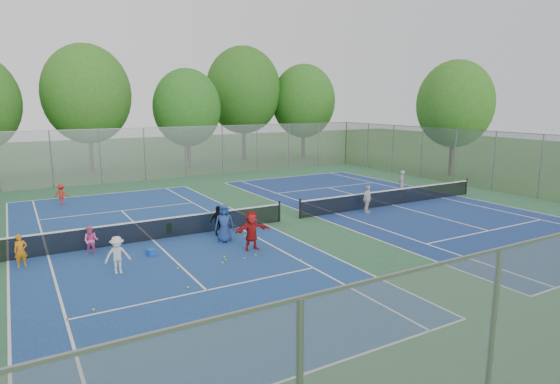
# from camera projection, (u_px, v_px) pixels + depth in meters

# --- Properties ---
(ground) EXTENTS (120.00, 120.00, 0.00)m
(ground) POSITION_uv_depth(u_px,v_px,m) (290.00, 220.00, 23.81)
(ground) COLOR #29591B
(ground) RESTS_ON ground
(court_pad) EXTENTS (32.00, 32.00, 0.01)m
(court_pad) POSITION_uv_depth(u_px,v_px,m) (290.00, 220.00, 23.81)
(court_pad) COLOR #2D5F3D
(court_pad) RESTS_ON ground
(court_left) EXTENTS (10.97, 23.77, 0.01)m
(court_left) POSITION_uv_depth(u_px,v_px,m) (153.00, 240.00, 20.37)
(court_left) COLOR navy
(court_left) RESTS_ON court_pad
(court_right) EXTENTS (10.97, 23.77, 0.01)m
(court_right) POSITION_uv_depth(u_px,v_px,m) (392.00, 205.00, 27.25)
(court_right) COLOR navy
(court_right) RESTS_ON court_pad
(net_left) EXTENTS (12.87, 0.10, 0.91)m
(net_left) POSITION_uv_depth(u_px,v_px,m) (152.00, 230.00, 20.28)
(net_left) COLOR black
(net_left) RESTS_ON ground
(net_right) EXTENTS (12.87, 0.10, 0.91)m
(net_right) POSITION_uv_depth(u_px,v_px,m) (393.00, 198.00, 27.17)
(net_right) COLOR black
(net_right) RESTS_ON ground
(fence_north) EXTENTS (32.00, 0.10, 4.00)m
(fence_north) POSITION_uv_depth(u_px,v_px,m) (185.00, 152.00, 37.02)
(fence_north) COLOR gray
(fence_north) RESTS_ON ground
(fence_east) EXTENTS (0.10, 32.00, 4.00)m
(fence_east) POSITION_uv_depth(u_px,v_px,m) (494.00, 161.00, 31.30)
(fence_east) COLOR gray
(fence_east) RESTS_ON ground
(tree_nl) EXTENTS (7.20, 7.20, 10.69)m
(tree_nl) POSITION_uv_depth(u_px,v_px,m) (87.00, 94.00, 39.15)
(tree_nl) COLOR #443326
(tree_nl) RESTS_ON ground
(tree_nc) EXTENTS (6.00, 6.00, 8.85)m
(tree_nc) POSITION_uv_depth(u_px,v_px,m) (187.00, 108.00, 41.61)
(tree_nc) COLOR #443326
(tree_nc) RESTS_ON ground
(tree_nr) EXTENTS (7.60, 7.60, 11.42)m
(tree_nr) POSITION_uv_depth(u_px,v_px,m) (243.00, 90.00, 47.28)
(tree_nr) COLOR #443326
(tree_nr) RESTS_ON ground
(tree_ne) EXTENTS (6.60, 6.60, 9.77)m
(tree_ne) POSITION_uv_depth(u_px,v_px,m) (304.00, 101.00, 48.74)
(tree_ne) COLOR #443326
(tree_ne) RESTS_ON ground
(tree_side_e) EXTENTS (6.00, 6.00, 9.20)m
(tree_side_e) POSITION_uv_depth(u_px,v_px,m) (455.00, 104.00, 37.16)
(tree_side_e) COLOR #443326
(tree_side_e) RESTS_ON ground
(ball_crate) EXTENTS (0.38, 0.38, 0.26)m
(ball_crate) POSITION_uv_depth(u_px,v_px,m) (151.00, 252.00, 18.33)
(ball_crate) COLOR #184CB4
(ball_crate) RESTS_ON ground
(ball_hopper) EXTENTS (0.30, 0.30, 0.49)m
(ball_hopper) POSITION_uv_depth(u_px,v_px,m) (169.00, 228.00, 21.47)
(ball_hopper) COLOR #227C37
(ball_hopper) RESTS_ON ground
(student_a) EXTENTS (0.49, 0.36, 1.23)m
(student_a) POSITION_uv_depth(u_px,v_px,m) (21.00, 251.00, 16.98)
(student_a) COLOR orange
(student_a) RESTS_ON ground
(student_b) EXTENTS (0.71, 0.65, 1.17)m
(student_b) POSITION_uv_depth(u_px,v_px,m) (91.00, 241.00, 18.34)
(student_b) COLOR pink
(student_b) RESTS_ON ground
(student_c) EXTENTS (0.89, 0.54, 1.35)m
(student_c) POSITION_uv_depth(u_px,v_px,m) (117.00, 255.00, 16.34)
(student_c) COLOR silver
(student_c) RESTS_ON ground
(student_d) EXTENTS (0.85, 0.51, 1.37)m
(student_d) POSITION_uv_depth(u_px,v_px,m) (218.00, 221.00, 21.01)
(student_d) COLOR black
(student_d) RESTS_ON ground
(student_e) EXTENTS (0.95, 0.81, 1.66)m
(student_e) POSITION_uv_depth(u_px,v_px,m) (224.00, 223.00, 19.97)
(student_e) COLOR navy
(student_e) RESTS_ON ground
(student_f) EXTENTS (1.54, 0.57, 1.63)m
(student_f) POSITION_uv_depth(u_px,v_px,m) (252.00, 231.00, 18.89)
(student_f) COLOR red
(student_f) RESTS_ON ground
(child_far_baseline) EXTENTS (0.91, 0.73, 1.23)m
(child_far_baseline) POSITION_uv_depth(u_px,v_px,m) (61.00, 194.00, 27.27)
(child_far_baseline) COLOR #B02419
(child_far_baseline) RESTS_ON ground
(instructor) EXTENTS (0.69, 0.69, 1.61)m
(instructor) POSITION_uv_depth(u_px,v_px,m) (401.00, 183.00, 29.98)
(instructor) COLOR #959598
(instructor) RESTS_ON ground
(teen_court_b) EXTENTS (0.95, 0.71, 1.51)m
(teen_court_b) POSITION_uv_depth(u_px,v_px,m) (367.00, 199.00, 25.29)
(teen_court_b) COLOR silver
(teen_court_b) RESTS_ON ground
(tennis_ball_0) EXTENTS (0.07, 0.07, 0.07)m
(tennis_ball_0) POSITION_uv_depth(u_px,v_px,m) (226.00, 260.00, 17.73)
(tennis_ball_0) COLOR gold
(tennis_ball_0) RESTS_ON ground
(tennis_ball_1) EXTENTS (0.07, 0.07, 0.07)m
(tennis_ball_1) POSITION_uv_depth(u_px,v_px,m) (94.00, 310.00, 13.48)
(tennis_ball_1) COLOR #D1E435
(tennis_ball_1) RESTS_ON ground
(tennis_ball_2) EXTENTS (0.07, 0.07, 0.07)m
(tennis_ball_2) POSITION_uv_depth(u_px,v_px,m) (256.00, 235.00, 21.12)
(tennis_ball_2) COLOR #BACB2F
(tennis_ball_2) RESTS_ON ground
(tennis_ball_3) EXTENTS (0.07, 0.07, 0.07)m
(tennis_ball_3) POSITION_uv_depth(u_px,v_px,m) (245.00, 259.00, 17.87)
(tennis_ball_3) COLOR #B7C82E
(tennis_ball_3) RESTS_ON ground
(tennis_ball_4) EXTENTS (0.07, 0.07, 0.07)m
(tennis_ball_4) POSITION_uv_depth(u_px,v_px,m) (223.00, 263.00, 17.38)
(tennis_ball_4) COLOR #BBCE2F
(tennis_ball_4) RESTS_ON ground
(tennis_ball_5) EXTENTS (0.07, 0.07, 0.07)m
(tennis_ball_5) POSITION_uv_depth(u_px,v_px,m) (256.00, 255.00, 18.27)
(tennis_ball_5) COLOR #B2D130
(tennis_ball_5) RESTS_ON ground
(tennis_ball_6) EXTENTS (0.07, 0.07, 0.07)m
(tennis_ball_6) POSITION_uv_depth(u_px,v_px,m) (178.00, 269.00, 16.83)
(tennis_ball_6) COLOR #B2D631
(tennis_ball_6) RESTS_ON ground
(tennis_ball_7) EXTENTS (0.07, 0.07, 0.07)m
(tennis_ball_7) POSITION_uv_depth(u_px,v_px,m) (225.00, 258.00, 18.02)
(tennis_ball_7) COLOR #BBD331
(tennis_ball_7) RESTS_ON ground
(tennis_ball_8) EXTENTS (0.07, 0.07, 0.07)m
(tennis_ball_8) POSITION_uv_depth(u_px,v_px,m) (244.00, 236.00, 20.90)
(tennis_ball_8) COLOR #C9DB33
(tennis_ball_8) RESTS_ON ground
(tennis_ball_9) EXTENTS (0.07, 0.07, 0.07)m
(tennis_ball_9) POSITION_uv_depth(u_px,v_px,m) (301.00, 260.00, 17.71)
(tennis_ball_9) COLOR #ACCA2F
(tennis_ball_9) RESTS_ON ground
(tennis_ball_10) EXTENTS (0.07, 0.07, 0.07)m
(tennis_ball_10) POSITION_uv_depth(u_px,v_px,m) (188.00, 288.00, 15.10)
(tennis_ball_10) COLOR #C8F438
(tennis_ball_10) RESTS_ON ground
(tennis_ball_11) EXTENTS (0.07, 0.07, 0.07)m
(tennis_ball_11) POSITION_uv_depth(u_px,v_px,m) (252.00, 240.00, 20.26)
(tennis_ball_11) COLOR gold
(tennis_ball_11) RESTS_ON ground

